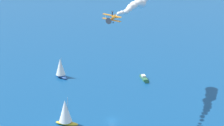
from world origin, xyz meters
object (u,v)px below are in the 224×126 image
object	(u,v)px
sailboat_near_centre	(65,112)
wingwalker_lead	(112,13)
biplane_lead	(112,19)
motorboat_trailing	(144,79)
sailboat_far_stbd	(60,68)

from	to	relation	value
sailboat_near_centre	wingwalker_lead	bearing A→B (deg)	-169.61
sailboat_near_centre	biplane_lead	xyz separation A→B (m)	(-18.24, -3.48, 36.95)
wingwalker_lead	motorboat_trailing	bearing A→B (deg)	-110.56
biplane_lead	wingwalker_lead	distance (m)	2.19
sailboat_near_centre	biplane_lead	distance (m)	41.35
biplane_lead	sailboat_near_centre	bearing A→B (deg)	10.79
sailboat_far_stbd	biplane_lead	distance (m)	64.41
motorboat_trailing	wingwalker_lead	xyz separation A→B (m)	(15.77, 42.03, 43.93)
sailboat_far_stbd	motorboat_trailing	size ratio (longest dim) A/B	1.22
sailboat_near_centre	sailboat_far_stbd	world-z (taller)	sailboat_near_centre
sailboat_far_stbd	biplane_lead	xyz separation A→B (m)	(-27.30, 44.91, 37.24)
motorboat_trailing	sailboat_far_stbd	bearing A→B (deg)	-3.93
sailboat_near_centre	wingwalker_lead	xyz separation A→B (m)	(-18.45, -3.38, 39.13)
sailboat_far_stbd	motorboat_trailing	bearing A→B (deg)	176.07
biplane_lead	wingwalker_lead	world-z (taller)	wingwalker_lead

